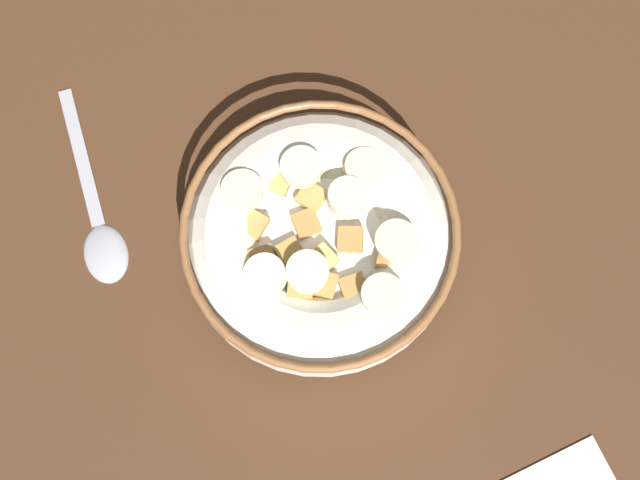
{
  "coord_description": "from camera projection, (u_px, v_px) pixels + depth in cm",
  "views": [
    {
      "loc": [
        -11.53,
        -9.85,
        59.98
      ],
      "look_at": [
        0.0,
        0.0,
        3.0
      ],
      "focal_mm": 47.23,
      "sensor_mm": 36.0,
      "label": 1
    }
  ],
  "objects": [
    {
      "name": "ground_plane",
      "position": [
        320.0,
        254.0,
        0.63
      ],
      "size": [
        128.1,
        128.1,
        2.0
      ],
      "primitive_type": "cube",
      "color": "#472B19"
    },
    {
      "name": "cereal_bowl",
      "position": [
        320.0,
        240.0,
        0.59
      ],
      "size": [
        19.13,
        19.13,
        6.55
      ],
      "color": "silver",
      "rests_on": "ground_plane"
    },
    {
      "name": "spoon",
      "position": [
        98.0,
        227.0,
        0.62
      ],
      "size": [
        10.28,
        14.58,
        0.8
      ],
      "color": "#A5A5AD",
      "rests_on": "ground_plane"
    }
  ]
}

